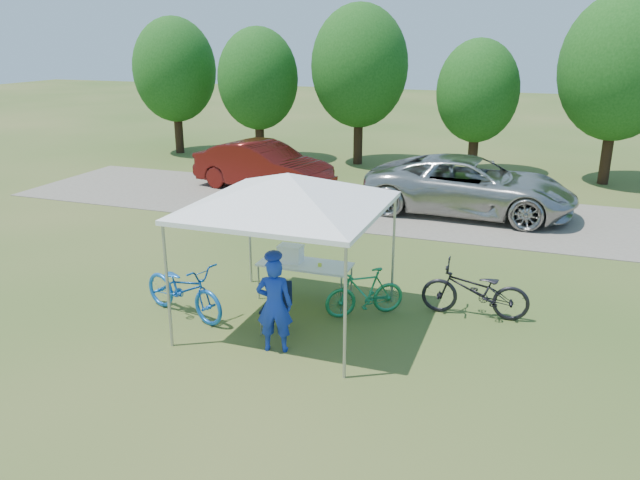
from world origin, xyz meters
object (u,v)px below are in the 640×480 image
object	(u,v)px
folding_table	(305,265)
minivan	(470,186)
bike_green	(365,292)
bike_dark	(475,291)
bike_blue	(184,289)
cyclist	(274,305)
sedan	(263,166)
cooler	(291,253)
folding_chair	(277,302)

from	to	relation	value
folding_table	minivan	size ratio (longest dim) A/B	0.31
bike_green	bike_dark	distance (m)	2.00
bike_green	bike_blue	bearing A→B (deg)	-105.72
cyclist	sedan	size ratio (longest dim) A/B	0.34
folding_table	bike_green	bearing A→B (deg)	-14.15
cooler	bike_blue	world-z (taller)	cooler
cyclist	sedan	world-z (taller)	cyclist
folding_chair	sedan	distance (m)	10.38
bike_dark	minivan	xyz separation A→B (m)	(-0.97, 6.96, 0.32)
bike_dark	bike_blue	bearing A→B (deg)	-74.03
folding_table	bike_dark	size ratio (longest dim) A/B	0.93
minivan	cyclist	bearing A→B (deg)	170.60
folding_chair	cooler	size ratio (longest dim) A/B	1.88
cyclist	minivan	size ratio (longest dim) A/B	0.27
bike_green	cooler	bearing A→B (deg)	-137.32
minivan	bike_dark	bearing A→B (deg)	-169.86
cooler	bike_dark	bearing A→B (deg)	4.98
cyclist	folding_table	bearing A→B (deg)	-97.02
folding_table	bike_green	world-z (taller)	bike_green
minivan	sedan	distance (m)	6.81
bike_blue	bike_green	xyz separation A→B (m)	(3.10, 1.13, -0.07)
cooler	cyclist	world-z (taller)	cyclist
bike_blue	bike_dark	xyz separation A→B (m)	(5.00, 1.76, -0.02)
bike_dark	sedan	world-z (taller)	sedan
cyclist	bike_green	bearing A→B (deg)	-134.20
folding_chair	cooler	xyz separation A→B (m)	(-0.31, 1.38, 0.39)
minivan	sedan	size ratio (longest dim) A/B	1.23
cyclist	bike_dark	xyz separation A→B (m)	(2.90, 2.42, -0.29)
folding_chair	bike_green	world-z (taller)	bike_green
folding_chair	bike_blue	distance (m)	1.82
bike_green	folding_chair	bearing A→B (deg)	-86.27
bike_green	bike_dark	bearing A→B (deg)	72.65
folding_table	sedan	distance (m)	9.15
folding_chair	cyclist	size ratio (longest dim) A/B	0.54
folding_chair	sedan	xyz separation A→B (m)	(-4.57, 9.32, 0.29)
bike_blue	minivan	distance (m)	9.61
sedan	minivan	bearing A→B (deg)	-83.97
cooler	bike_dark	distance (m)	3.52
folding_table	minivan	world-z (taller)	minivan
bike_blue	folding_chair	bearing A→B (deg)	-69.97
cyclist	sedan	bearing A→B (deg)	-79.24
bike_green	cyclist	bearing A→B (deg)	-64.90
cooler	minivan	world-z (taller)	minivan
sedan	cooler	bearing A→B (deg)	-140.09
folding_chair	minivan	size ratio (longest dim) A/B	0.15
folding_chair	cyclist	xyz separation A→B (m)	(0.28, -0.73, 0.29)
bike_dark	sedan	distance (m)	10.88
bike_blue	sedan	world-z (taller)	sedan
sedan	cyclist	bearing A→B (deg)	-142.55
bike_green	minivan	bearing A→B (deg)	137.32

